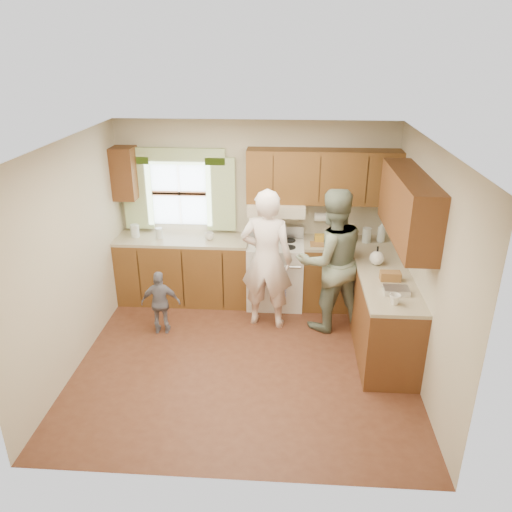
# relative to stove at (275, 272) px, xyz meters

# --- Properties ---
(room) EXTENTS (3.80, 3.80, 3.80)m
(room) POSITION_rel_stove_xyz_m (-0.30, -1.44, 0.78)
(room) COLOR #4E2718
(room) RESTS_ON ground
(kitchen_fixtures) EXTENTS (3.80, 2.25, 2.15)m
(kitchen_fixtures) POSITION_rel_stove_xyz_m (0.31, -0.36, 0.37)
(kitchen_fixtures) COLOR #4F2F11
(kitchen_fixtures) RESTS_ON ground
(stove) EXTENTS (0.76, 0.67, 1.07)m
(stove) POSITION_rel_stove_xyz_m (0.00, 0.00, 0.00)
(stove) COLOR silver
(stove) RESTS_ON ground
(woman_left) EXTENTS (0.73, 0.54, 1.83)m
(woman_left) POSITION_rel_stove_xyz_m (-0.10, -0.59, 0.45)
(woman_left) COLOR white
(woman_left) RESTS_ON ground
(woman_right) EXTENTS (1.08, 0.96, 1.84)m
(woman_right) POSITION_rel_stove_xyz_m (0.70, -0.59, 0.46)
(woman_right) COLOR #223C27
(woman_right) RESTS_ON ground
(child) EXTENTS (0.50, 0.23, 0.84)m
(child) POSITION_rel_stove_xyz_m (-1.40, -0.90, -0.05)
(child) COLOR slate
(child) RESTS_ON ground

